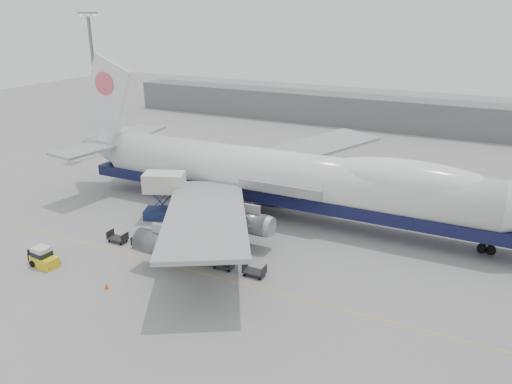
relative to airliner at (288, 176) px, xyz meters
The scene contains 15 objects.
ground 13.27m from the airliner, 93.08° to the right, with size 260.00×260.00×0.00m, color gray.
apron_line 18.87m from the airliner, 92.05° to the right, with size 60.00×0.15×0.01m, color gold.
hangar 59.01m from the airliner, 100.40° to the left, with size 110.00×8.00×7.00m, color slate.
floodlight_mast 45.14m from the airliner, 164.28° to the left, with size 2.40×2.40×25.43m.
airliner is the anchor object (origin of this frame).
catering_truck 16.09m from the airliner, 152.00° to the right, with size 6.17×5.20×6.23m.
baggage_tug 30.47m from the airliner, 127.00° to the right, with size 3.06×1.80×2.16m.
ground_worker 31.80m from the airliner, 129.49° to the right, with size 0.59×0.39×1.62m, color black.
traffic_cone 26.80m from the airliner, 109.79° to the right, with size 0.43×0.43×0.64m.
dolly_0 22.47m from the airliner, 133.12° to the right, with size 2.30×1.35×1.30m.
dolly_1 20.25m from the airliner, 125.39° to the right, with size 2.30×1.35×1.30m.
dolly_2 18.47m from the airliner, 115.84° to the right, with size 2.30×1.35×1.30m.
dolly_3 17.27m from the airliner, 104.49° to the right, with size 2.30×1.35×1.30m.
dolly_4 16.78m from the airliner, 91.86° to the right, with size 2.30×1.35×1.30m.
dolly_5 17.05m from the airliner, 79.05° to the right, with size 2.30×1.35×1.30m.
Camera 1 is at (23.94, -44.70, 26.00)m, focal length 35.00 mm.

